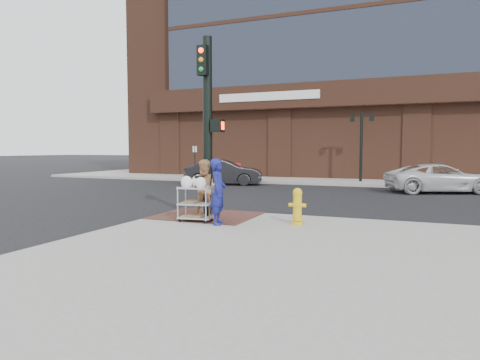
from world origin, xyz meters
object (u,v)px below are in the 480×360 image
at_px(traffic_signal_pole, 208,121).
at_px(woman_blue, 218,192).
at_px(lamp_post, 361,139).
at_px(utility_cart, 195,201).
at_px(sedan_dark, 224,172).
at_px(minivan_white, 440,178).
at_px(fire_hydrant, 297,206).
at_px(pedestrian_tan, 206,189).

bearing_deg(traffic_signal_pole, woman_blue, -52.64).
height_order(lamp_post, utility_cart, lamp_post).
bearing_deg(woman_blue, sedan_dark, 10.91).
height_order(lamp_post, sedan_dark, lamp_post).
xyz_separation_m(minivan_white, fire_hydrant, (-3.87, -11.67, -0.05)).
xyz_separation_m(woman_blue, fire_hydrant, (1.86, 0.74, -0.36)).
xyz_separation_m(lamp_post, woman_blue, (-1.68, -16.27, -1.63)).
distance_m(traffic_signal_pole, fire_hydrant, 3.46).
distance_m(woman_blue, fire_hydrant, 2.03).
distance_m(lamp_post, fire_hydrant, 15.65).
distance_m(sedan_dark, minivan_white, 11.31).
distance_m(lamp_post, woman_blue, 16.44).
distance_m(traffic_signal_pole, pedestrian_tan, 1.88).
height_order(traffic_signal_pole, sedan_dark, traffic_signal_pole).
bearing_deg(woman_blue, utility_cart, 65.57).
distance_m(lamp_post, utility_cart, 16.41).
bearing_deg(woman_blue, pedestrian_tan, 29.43).
height_order(lamp_post, minivan_white, lamp_post).
bearing_deg(woman_blue, fire_hydrant, -80.94).
bearing_deg(sedan_dark, minivan_white, -107.27).
height_order(pedestrian_tan, sedan_dark, pedestrian_tan).
bearing_deg(lamp_post, fire_hydrant, -89.35).
xyz_separation_m(minivan_white, utility_cart, (-6.46, -12.27, 0.02)).
relative_size(lamp_post, sedan_dark, 0.91).
bearing_deg(minivan_white, utility_cart, 129.92).
relative_size(woman_blue, sedan_dark, 0.38).
bearing_deg(minivan_white, traffic_signal_pole, 127.86).
xyz_separation_m(lamp_post, minivan_white, (4.05, -3.85, -1.94)).
relative_size(lamp_post, utility_cart, 3.28).
bearing_deg(lamp_post, traffic_signal_pole, -99.24).
relative_size(woman_blue, utility_cart, 1.37).
relative_size(sedan_dark, minivan_white, 0.90).
xyz_separation_m(traffic_signal_pole, woman_blue, (0.80, -1.04, -1.85)).
relative_size(traffic_signal_pole, fire_hydrant, 5.37).
xyz_separation_m(utility_cart, fire_hydrant, (2.59, 0.59, -0.08)).
height_order(lamp_post, pedestrian_tan, lamp_post).
xyz_separation_m(sedan_dark, fire_hydrant, (7.43, -11.96, -0.10)).
height_order(traffic_signal_pole, woman_blue, traffic_signal_pole).
bearing_deg(traffic_signal_pole, lamp_post, 80.76).
bearing_deg(lamp_post, sedan_dark, -153.86).
relative_size(woman_blue, pedestrian_tan, 1.03).
height_order(pedestrian_tan, fire_hydrant, pedestrian_tan).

